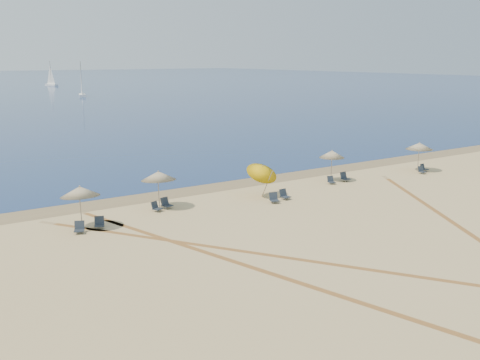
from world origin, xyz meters
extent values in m
plane|color=olive|center=(0.00, 24.00, 0.00)|extent=(500.00, 500.00, 0.00)
cylinder|color=gray|center=(-11.07, 19.46, 1.14)|extent=(0.05, 0.23, 2.29)
cone|color=#F2E6C5|center=(-11.07, 19.38, 2.13)|extent=(2.19, 2.23, 0.72)
sphere|color=gray|center=(-11.07, 19.38, 2.43)|extent=(0.08, 0.08, 0.08)
cylinder|color=gray|center=(-5.62, 20.87, 1.13)|extent=(0.05, 0.18, 2.27)
cone|color=#F2E6C5|center=(-5.62, 20.82, 2.12)|extent=(2.21, 2.24, 0.68)
sphere|color=gray|center=(-5.62, 20.82, 2.42)|extent=(0.08, 0.08, 0.08)
cylinder|color=gray|center=(1.54, 19.00, 1.01)|extent=(0.05, 1.20, 2.04)
cone|color=#E2AE0A|center=(1.54, 19.51, 1.89)|extent=(2.14, 2.13, 1.55)
sphere|color=gray|center=(1.54, 19.51, 2.19)|extent=(0.08, 0.08, 0.08)
cylinder|color=gray|center=(8.90, 20.62, 1.14)|extent=(0.05, 0.05, 2.28)
cone|color=#F2E6C5|center=(8.90, 20.62, 2.13)|extent=(1.95, 1.95, 0.55)
sphere|color=gray|center=(8.90, 20.62, 2.43)|extent=(0.08, 0.08, 0.08)
cylinder|color=gray|center=(17.69, 19.47, 1.14)|extent=(0.05, 0.05, 2.29)
cone|color=#F2E6C5|center=(17.69, 19.47, 2.14)|extent=(2.24, 2.24, 0.55)
sphere|color=gray|center=(17.69, 19.47, 2.44)|extent=(0.08, 0.08, 0.08)
cube|color=#1B222B|center=(-11.51, 18.51, 0.17)|extent=(0.70, 0.70, 0.05)
cube|color=#1B222B|center=(-11.41, 18.75, 0.41)|extent=(0.56, 0.39, 0.47)
cylinder|color=#A5A5AD|center=(-11.71, 18.41, 0.09)|extent=(0.02, 0.02, 0.17)
cylinder|color=#A5A5AD|center=(-11.32, 18.23, 0.09)|extent=(0.02, 0.02, 0.17)
cube|color=#1B222B|center=(-10.28, 18.79, 0.17)|extent=(0.69, 0.69, 0.05)
cube|color=#1B222B|center=(-10.19, 19.03, 0.41)|extent=(0.57, 0.37, 0.48)
cylinder|color=#A5A5AD|center=(-10.48, 18.67, 0.09)|extent=(0.02, 0.02, 0.17)
cylinder|color=#A5A5AD|center=(-10.08, 18.52, 0.09)|extent=(0.02, 0.02, 0.17)
cube|color=#1B222B|center=(-6.05, 20.17, 0.17)|extent=(0.66, 0.66, 0.05)
cube|color=#1B222B|center=(-6.15, 20.40, 0.39)|extent=(0.54, 0.37, 0.45)
cylinder|color=#A5A5AD|center=(-6.24, 19.91, 0.08)|extent=(0.02, 0.02, 0.17)
cylinder|color=#A5A5AD|center=(-5.87, 20.07, 0.08)|extent=(0.02, 0.02, 0.17)
cube|color=#1B222B|center=(-5.22, 20.50, 0.18)|extent=(0.67, 0.67, 0.05)
cube|color=#1B222B|center=(-5.28, 20.77, 0.43)|extent=(0.59, 0.32, 0.50)
cylinder|color=#A5A5AD|center=(-5.44, 20.25, 0.09)|extent=(0.02, 0.02, 0.18)
cylinder|color=#A5A5AD|center=(-5.00, 20.34, 0.09)|extent=(0.02, 0.02, 0.18)
cube|color=#1B222B|center=(1.25, 17.76, 0.18)|extent=(0.70, 0.70, 0.05)
cube|color=#1B222B|center=(1.34, 18.01, 0.42)|extent=(0.59, 0.37, 0.49)
cylinder|color=#A5A5AD|center=(1.04, 17.63, 0.09)|extent=(0.02, 0.02, 0.18)
cylinder|color=#A5A5AD|center=(1.46, 17.49, 0.09)|extent=(0.02, 0.02, 0.18)
cube|color=#1B222B|center=(2.45, 18.10, 0.18)|extent=(0.60, 0.60, 0.05)
cube|color=#1B222B|center=(2.43, 18.37, 0.43)|extent=(0.58, 0.24, 0.50)
cylinder|color=#A5A5AD|center=(2.22, 17.88, 0.09)|extent=(0.02, 0.02, 0.18)
cylinder|color=#A5A5AD|center=(2.67, 17.91, 0.09)|extent=(0.02, 0.02, 0.18)
cube|color=#1B222B|center=(8.22, 19.82, 0.16)|extent=(0.60, 0.60, 0.04)
cube|color=#1B222B|center=(8.29, 20.05, 0.37)|extent=(0.52, 0.30, 0.43)
cylinder|color=#A5A5AD|center=(8.04, 19.69, 0.08)|extent=(0.02, 0.02, 0.16)
cylinder|color=#A5A5AD|center=(8.41, 19.59, 0.08)|extent=(0.02, 0.02, 0.16)
cube|color=#1B222B|center=(9.79, 19.92, 0.19)|extent=(0.59, 0.59, 0.05)
cube|color=#1B222B|center=(9.79, 20.20, 0.44)|extent=(0.58, 0.22, 0.52)
cylinder|color=#A5A5AD|center=(9.56, 19.70, 0.09)|extent=(0.03, 0.03, 0.19)
cylinder|color=#A5A5AD|center=(10.03, 19.71, 0.09)|extent=(0.03, 0.03, 0.19)
cube|color=#1B222B|center=(17.10, 18.48, 0.16)|extent=(0.57, 0.57, 0.05)
cube|color=#1B222B|center=(17.13, 18.73, 0.38)|extent=(0.52, 0.25, 0.45)
cylinder|color=#A5A5AD|center=(16.90, 18.33, 0.08)|extent=(0.02, 0.02, 0.16)
cylinder|color=#A5A5AD|center=(17.30, 18.27, 0.08)|extent=(0.02, 0.02, 0.16)
cube|color=#1B222B|center=(18.11, 19.06, 0.16)|extent=(0.54, 0.54, 0.05)
cube|color=#1B222B|center=(18.09, 19.31, 0.38)|extent=(0.51, 0.23, 0.45)
cylinder|color=#A5A5AD|center=(17.91, 18.86, 0.08)|extent=(0.02, 0.02, 0.16)
cylinder|color=#A5A5AD|center=(18.31, 18.90, 0.08)|extent=(0.02, 0.02, 0.16)
cube|color=white|center=(22.85, 125.02, 0.32)|extent=(3.03, 5.94, 0.63)
cylinder|color=gray|center=(22.85, 125.02, 4.40)|extent=(0.13, 0.13, 8.37)
cube|color=white|center=(30.67, 182.41, 0.31)|extent=(3.23, 5.70, 0.61)
cylinder|color=gray|center=(30.67, 182.41, 4.24)|extent=(0.12, 0.12, 8.08)
plane|color=tan|center=(-6.34, 8.72, 0.00)|extent=(34.27, 34.27, 0.00)
plane|color=tan|center=(-6.62, 9.78, 0.00)|extent=(34.27, 34.27, 0.00)
plane|color=tan|center=(6.19, 6.63, 0.00)|extent=(38.26, 38.26, 0.00)
plane|color=tan|center=(6.74, 7.58, 0.00)|extent=(38.26, 38.26, 0.00)
plane|color=tan|center=(-4.39, 9.36, 0.00)|extent=(38.81, 38.81, 0.00)
plane|color=tan|center=(-4.99, 10.28, 0.00)|extent=(38.81, 38.81, 0.00)
camera|label=1|loc=(-19.96, -10.18, 9.38)|focal=41.09mm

